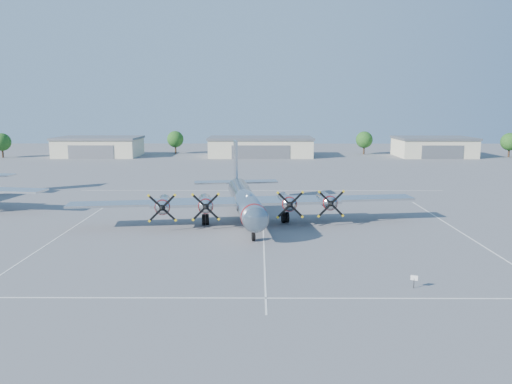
{
  "coord_description": "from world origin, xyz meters",
  "views": [
    {
      "loc": [
        -0.53,
        -56.58,
        13.87
      ],
      "look_at": [
        -0.86,
        5.09,
        3.2
      ],
      "focal_mm": 35.0,
      "sensor_mm": 36.0,
      "label": 1
    }
  ],
  "objects_px": {
    "tree_west": "(175,139)",
    "tree_far_east": "(510,142)",
    "tree_far_west": "(2,142)",
    "tree_east": "(364,140)",
    "hangar_center": "(261,147)",
    "main_bomber_b29": "(244,220)",
    "hangar_east": "(433,147)",
    "info_placard": "(414,279)",
    "hangar_west": "(99,147)"
  },
  "relations": [
    {
      "from": "main_bomber_b29",
      "to": "tree_far_east",
      "type": "bearing_deg",
      "value": 40.12
    },
    {
      "from": "tree_east",
      "to": "hangar_east",
      "type": "bearing_deg",
      "value": -18.54
    },
    {
      "from": "hangar_east",
      "to": "info_placard",
      "type": "relative_size",
      "value": 20.02
    },
    {
      "from": "hangar_center",
      "to": "info_placard",
      "type": "xyz_separation_m",
      "value": [
        11.44,
        -101.88,
        -1.99
      ]
    },
    {
      "from": "hangar_east",
      "to": "tree_east",
      "type": "relative_size",
      "value": 3.1
    },
    {
      "from": "tree_east",
      "to": "info_placard",
      "type": "distance_m",
      "value": 109.56
    },
    {
      "from": "tree_west",
      "to": "main_bomber_b29",
      "type": "xyz_separation_m",
      "value": [
        22.7,
        -86.9,
        -4.22
      ]
    },
    {
      "from": "hangar_east",
      "to": "main_bomber_b29",
      "type": "xyz_separation_m",
      "value": [
        -50.3,
        -78.86,
        -2.71
      ]
    },
    {
      "from": "tree_far_west",
      "to": "info_placard",
      "type": "bearing_deg",
      "value": -50.25
    },
    {
      "from": "main_bomber_b29",
      "to": "tree_west",
      "type": "bearing_deg",
      "value": 97.19
    },
    {
      "from": "hangar_west",
      "to": "main_bomber_b29",
      "type": "xyz_separation_m",
      "value": [
        42.7,
        -78.86,
        -2.71
      ]
    },
    {
      "from": "hangar_center",
      "to": "info_placard",
      "type": "bearing_deg",
      "value": -83.59
    },
    {
      "from": "tree_west",
      "to": "tree_east",
      "type": "xyz_separation_m",
      "value": [
        55.0,
        -2.0,
        0.0
      ]
    },
    {
      "from": "tree_far_east",
      "to": "info_placard",
      "type": "bearing_deg",
      "value": -119.51
    },
    {
      "from": "hangar_west",
      "to": "hangar_east",
      "type": "bearing_deg",
      "value": 0.0
    },
    {
      "from": "tree_far_east",
      "to": "main_bomber_b29",
      "type": "height_order",
      "value": "tree_far_east"
    },
    {
      "from": "tree_far_west",
      "to": "main_bomber_b29",
      "type": "xyz_separation_m",
      "value": [
        67.7,
        -74.9,
        -4.22
      ]
    },
    {
      "from": "tree_west",
      "to": "tree_far_west",
      "type": "bearing_deg",
      "value": -165.07
    },
    {
      "from": "hangar_west",
      "to": "tree_east",
      "type": "bearing_deg",
      "value": 4.6
    },
    {
      "from": "hangar_west",
      "to": "tree_far_west",
      "type": "bearing_deg",
      "value": -170.99
    },
    {
      "from": "hangar_east",
      "to": "tree_far_east",
      "type": "relative_size",
      "value": 3.1
    },
    {
      "from": "hangar_east",
      "to": "tree_far_west",
      "type": "height_order",
      "value": "tree_far_west"
    },
    {
      "from": "hangar_center",
      "to": "main_bomber_b29",
      "type": "distance_m",
      "value": 78.94
    },
    {
      "from": "hangar_east",
      "to": "tree_far_east",
      "type": "bearing_deg",
      "value": -5.61
    },
    {
      "from": "tree_east",
      "to": "tree_far_east",
      "type": "xyz_separation_m",
      "value": [
        38.0,
        -8.0,
        0.0
      ]
    },
    {
      "from": "hangar_center",
      "to": "tree_east",
      "type": "bearing_deg",
      "value": 11.38
    },
    {
      "from": "tree_west",
      "to": "tree_far_east",
      "type": "height_order",
      "value": "same"
    },
    {
      "from": "hangar_east",
      "to": "info_placard",
      "type": "height_order",
      "value": "hangar_east"
    },
    {
      "from": "tree_far_west",
      "to": "tree_east",
      "type": "height_order",
      "value": "same"
    },
    {
      "from": "hangar_west",
      "to": "main_bomber_b29",
      "type": "height_order",
      "value": "hangar_west"
    },
    {
      "from": "hangar_east",
      "to": "tree_west",
      "type": "height_order",
      "value": "tree_west"
    },
    {
      "from": "tree_east",
      "to": "tree_far_east",
      "type": "distance_m",
      "value": 38.83
    },
    {
      "from": "tree_far_west",
      "to": "tree_far_east",
      "type": "relative_size",
      "value": 1.0
    },
    {
      "from": "tree_west",
      "to": "tree_far_east",
      "type": "xyz_separation_m",
      "value": [
        93.0,
        -10.0,
        0.0
      ]
    },
    {
      "from": "hangar_east",
      "to": "info_placard",
      "type": "bearing_deg",
      "value": -109.74
    },
    {
      "from": "tree_west",
      "to": "hangar_center",
      "type": "bearing_deg",
      "value": -17.82
    },
    {
      "from": "hangar_west",
      "to": "tree_west",
      "type": "distance_m",
      "value": 21.61
    },
    {
      "from": "hangar_east",
      "to": "main_bomber_b29",
      "type": "relative_size",
      "value": 0.51
    },
    {
      "from": "hangar_west",
      "to": "hangar_east",
      "type": "distance_m",
      "value": 93.0
    },
    {
      "from": "tree_far_west",
      "to": "tree_far_east",
      "type": "height_order",
      "value": "same"
    },
    {
      "from": "info_placard",
      "to": "tree_far_west",
      "type": "bearing_deg",
      "value": 151.21
    },
    {
      "from": "tree_east",
      "to": "info_placard",
      "type": "bearing_deg",
      "value": -99.76
    },
    {
      "from": "hangar_east",
      "to": "tree_far_east",
      "type": "xyz_separation_m",
      "value": [
        20.0,
        -1.96,
        1.51
      ]
    },
    {
      "from": "hangar_west",
      "to": "tree_far_east",
      "type": "distance_m",
      "value": 113.03
    },
    {
      "from": "tree_far_west",
      "to": "hangar_east",
      "type": "bearing_deg",
      "value": 1.92
    },
    {
      "from": "tree_far_east",
      "to": "hangar_east",
      "type": "bearing_deg",
      "value": 174.39
    },
    {
      "from": "hangar_center",
      "to": "tree_west",
      "type": "height_order",
      "value": "tree_west"
    },
    {
      "from": "tree_west",
      "to": "main_bomber_b29",
      "type": "height_order",
      "value": "tree_west"
    },
    {
      "from": "tree_far_west",
      "to": "tree_east",
      "type": "bearing_deg",
      "value": 5.71
    },
    {
      "from": "hangar_west",
      "to": "info_placard",
      "type": "relative_size",
      "value": 21.96
    }
  ]
}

